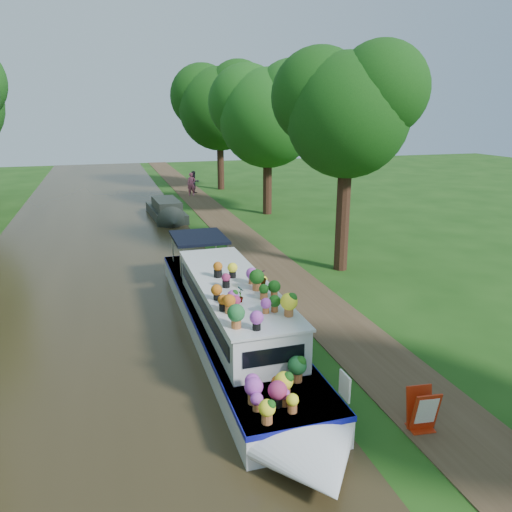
# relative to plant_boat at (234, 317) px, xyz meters

# --- Properties ---
(ground) EXTENTS (100.00, 100.00, 0.00)m
(ground) POSITION_rel_plant_boat_xyz_m (2.25, 2.53, -0.85)
(ground) COLOR #194210
(ground) RESTS_ON ground
(canal_water) EXTENTS (10.00, 100.00, 0.02)m
(canal_water) POSITION_rel_plant_boat_xyz_m (-3.75, 2.53, -0.84)
(canal_water) COLOR #2C2513
(canal_water) RESTS_ON ground
(towpath) EXTENTS (2.20, 100.00, 0.03)m
(towpath) POSITION_rel_plant_boat_xyz_m (3.45, 2.53, -0.84)
(towpath) COLOR #453320
(towpath) RESTS_ON ground
(plant_boat) EXTENTS (2.29, 13.52, 2.30)m
(plant_boat) POSITION_rel_plant_boat_xyz_m (0.00, 0.00, 0.00)
(plant_boat) COLOR silver
(plant_boat) RESTS_ON canal_water
(tree_near_overhang) EXTENTS (5.52, 5.28, 8.99)m
(tree_near_overhang) POSITION_rel_plant_boat_xyz_m (6.04, 5.60, 5.75)
(tree_near_overhang) COLOR black
(tree_near_overhang) RESTS_ON ground
(tree_near_mid) EXTENTS (6.90, 6.60, 9.40)m
(tree_near_mid) POSITION_rel_plant_boat_xyz_m (6.73, 17.61, 5.58)
(tree_near_mid) COLOR black
(tree_near_mid) RESTS_ON ground
(tree_near_far) EXTENTS (7.59, 7.26, 10.30)m
(tree_near_far) POSITION_rel_plant_boat_xyz_m (6.23, 28.62, 6.20)
(tree_near_far) COLOR black
(tree_near_far) RESTS_ON ground
(second_boat) EXTENTS (2.01, 6.20, 1.19)m
(second_boat) POSITION_rel_plant_boat_xyz_m (0.36, 17.92, -0.37)
(second_boat) COLOR #222722
(second_boat) RESTS_ON canal_water
(sandwich_board) EXTENTS (0.59, 0.51, 0.91)m
(sandwich_board) POSITION_rel_plant_boat_xyz_m (2.75, -4.98, -0.41)
(sandwich_board) COLOR red
(sandwich_board) RESTS_ON towpath
(pedestrian_pink) EXTENTS (0.71, 0.53, 1.77)m
(pedestrian_pink) POSITION_rel_plant_boat_xyz_m (3.29, 25.89, 0.06)
(pedestrian_pink) COLOR pink
(pedestrian_pink) RESTS_ON towpath
(pedestrian_dark) EXTENTS (1.04, 0.93, 1.77)m
(pedestrian_dark) POSITION_rel_plant_boat_xyz_m (3.68, 26.85, 0.06)
(pedestrian_dark) COLOR black
(pedestrian_dark) RESTS_ON towpath
(verge_plant) EXTENTS (0.42, 0.38, 0.40)m
(verge_plant) POSITION_rel_plant_boat_xyz_m (2.30, 5.84, -0.65)
(verge_plant) COLOR #226C20
(verge_plant) RESTS_ON ground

